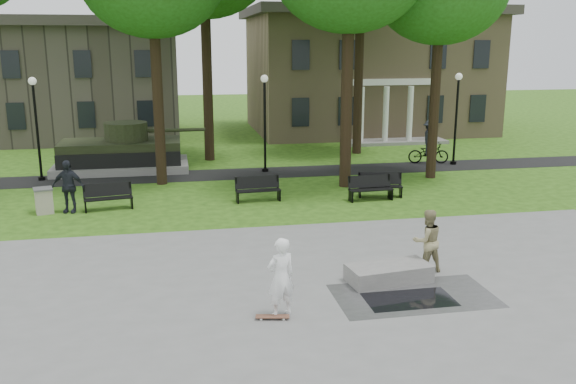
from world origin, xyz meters
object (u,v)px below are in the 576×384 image
skateboarder (281,277)px  cyclist (429,146)px  concrete_block (389,273)px  friend_watching (427,241)px  park_bench_0 (109,196)px  trash_bin (44,200)px

skateboarder → cyclist: bearing=-140.8°
concrete_block → friend_watching: size_ratio=1.24×
park_bench_0 → trash_bin: size_ratio=1.93×
friend_watching → trash_bin: (-11.58, 8.36, -0.42)m
concrete_block → skateboarder: size_ratio=1.16×
concrete_block → skateboarder: skateboarder is taller
concrete_block → skateboarder: 3.62m
cyclist → park_bench_0: (-15.76, -6.41, -0.41)m
concrete_block → cyclist: size_ratio=0.96×
cyclist → trash_bin: bearing=122.5°
skateboarder → cyclist: cyclist is taller
park_bench_0 → concrete_block: bearing=-57.9°
concrete_block → trash_bin: (-10.32, 8.86, 0.24)m
concrete_block → cyclist: bearing=63.2°
concrete_block → trash_bin: 13.60m
friend_watching → trash_bin: size_ratio=1.85×
concrete_block → skateboarder: (-3.19, -1.54, 0.72)m
park_bench_0 → skateboarder: bearing=-75.0°
friend_watching → cyclist: bearing=-118.8°
cyclist → park_bench_0: cyclist is taller
friend_watching → park_bench_0: 12.55m
friend_watching → cyclist: (6.50, 14.87, 0.03)m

